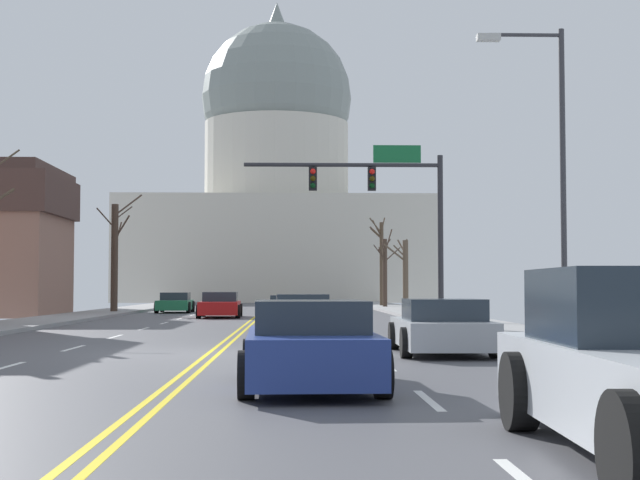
% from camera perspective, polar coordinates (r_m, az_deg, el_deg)
% --- Properties ---
extents(ground, '(20.00, 180.00, 0.20)m').
position_cam_1_polar(ground, '(20.58, -6.59, -6.92)').
color(ground, '#4C4C52').
extents(signal_gantry, '(7.91, 0.41, 6.97)m').
position_cam_1_polar(signal_gantry, '(36.77, 4.05, 2.74)').
color(signal_gantry, '#28282D').
rests_on(signal_gantry, ground).
extents(street_lamp_right, '(2.11, 0.24, 7.53)m').
position_cam_1_polar(street_lamp_right, '(22.86, 14.07, 5.07)').
color(street_lamp_right, '#333338').
rests_on(street_lamp_right, ground).
extents(capitol_building, '(30.93, 20.33, 31.76)m').
position_cam_1_polar(capitol_building, '(97.50, -2.70, 3.17)').
color(capitol_building, beige).
rests_on(capitol_building, ground).
extents(sedan_near_00, '(1.98, 4.45, 1.18)m').
position_cam_1_polar(sedan_near_00, '(33.17, -1.75, -4.47)').
color(sedan_near_00, black).
rests_on(sedan_near_00, ground).
extents(sedan_near_01, '(2.04, 4.31, 1.25)m').
position_cam_1_polar(sedan_near_01, '(27.64, -1.13, -4.74)').
color(sedan_near_01, '#6B6056').
rests_on(sedan_near_01, ground).
extents(sedan_near_02, '(2.11, 4.43, 1.21)m').
position_cam_1_polar(sedan_near_02, '(20.55, 7.51, -5.41)').
color(sedan_near_02, '#9EA3A8').
rests_on(sedan_near_02, ground).
extents(sedan_near_03, '(2.10, 4.36, 1.27)m').
position_cam_1_polar(sedan_near_03, '(13.44, -0.61, -6.61)').
color(sedan_near_03, navy).
rests_on(sedan_near_03, ground).
extents(sedan_oncoming_00, '(2.14, 4.69, 1.23)m').
position_cam_1_polar(sedan_oncoming_00, '(45.13, -6.17, -4.03)').
color(sedan_oncoming_00, '#B71414').
rests_on(sedan_oncoming_00, ground).
extents(sedan_oncoming_01, '(2.08, 4.40, 1.16)m').
position_cam_1_polar(sedan_oncoming_01, '(54.20, -8.92, -3.87)').
color(sedan_oncoming_01, '#1E7247').
rests_on(sedan_oncoming_01, ground).
extents(bare_tree_00, '(1.58, 1.13, 4.28)m').
position_cam_1_polar(bare_tree_00, '(55.96, 5.26, -1.99)').
color(bare_tree_00, brown).
rests_on(bare_tree_00, ground).
extents(bare_tree_02, '(1.96, 2.14, 5.38)m').
position_cam_1_polar(bare_tree_02, '(63.74, 4.03, -1.82)').
color(bare_tree_02, '#423328').
rests_on(bare_tree_02, ground).
extents(bare_tree_04, '(1.34, 2.26, 6.49)m').
position_cam_1_polar(bare_tree_04, '(67.83, 3.79, -1.18)').
color(bare_tree_04, '#4C3D2D').
rests_on(bare_tree_04, ground).
extents(bare_tree_05, '(2.41, 1.35, 6.55)m').
position_cam_1_polar(bare_tree_05, '(52.23, -12.53, -0.92)').
color(bare_tree_05, '#423328').
rests_on(bare_tree_05, ground).
extents(pedestrian_00, '(0.35, 0.34, 1.68)m').
position_cam_1_polar(pedestrian_00, '(22.22, 13.94, -3.84)').
color(pedestrian_00, black).
rests_on(pedestrian_00, ground).
extents(pedestrian_01, '(0.35, 0.34, 1.64)m').
position_cam_1_polar(pedestrian_01, '(26.56, 13.25, -3.73)').
color(pedestrian_01, '#4C4238').
rests_on(pedestrian_01, ground).
extents(bicycle_parked, '(0.12, 1.77, 0.85)m').
position_cam_1_polar(bicycle_parked, '(20.56, 15.10, -5.54)').
color(bicycle_parked, black).
rests_on(bicycle_parked, ground).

